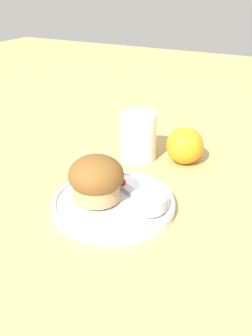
{
  "coord_description": "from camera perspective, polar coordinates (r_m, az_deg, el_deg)",
  "views": [
    {
      "loc": [
        0.28,
        -0.47,
        0.36
      ],
      "look_at": [
        0.01,
        0.05,
        0.06
      ],
      "focal_mm": 40.0,
      "sensor_mm": 36.0,
      "label": 1
    }
  ],
  "objects": [
    {
      "name": "berry_pair",
      "position": [
        0.67,
        -0.99,
        -2.09
      ],
      "size": [
        0.03,
        0.01,
        0.01
      ],
      "color": "#B7192D",
      "rests_on": "plate"
    },
    {
      "name": "juice_glass",
      "position": [
        0.8,
        1.88,
        4.88
      ],
      "size": [
        0.08,
        0.08,
        0.1
      ],
      "color": "silver",
      "rests_on": "ground_plane"
    },
    {
      "name": "orange_fruit",
      "position": [
        0.79,
        8.95,
        3.37
      ],
      "size": [
        0.08,
        0.08,
        0.08
      ],
      "color": "orange",
      "rests_on": "ground_plane"
    },
    {
      "name": "butter_knife",
      "position": [
        0.67,
        -0.66,
        -2.53
      ],
      "size": [
        0.18,
        0.09,
        0.0
      ],
      "rotation": [
        0.0,
        0.0,
        -0.43
      ],
      "color": "#B7B7BC",
      "rests_on": "plate"
    },
    {
      "name": "ground_plane",
      "position": [
        0.65,
        -2.4,
        -5.91
      ],
      "size": [
        3.0,
        3.0,
        0.0
      ],
      "primitive_type": "plane",
      "color": "tan"
    },
    {
      "name": "cream_ramekin",
      "position": [
        0.6,
        3.34,
        -5.26
      ],
      "size": [
        0.06,
        0.06,
        0.02
      ],
      "color": "silver",
      "rests_on": "plate"
    },
    {
      "name": "muffin",
      "position": [
        0.62,
        -4.55,
        -1.66
      ],
      "size": [
        0.09,
        0.09,
        0.08
      ],
      "color": "tan",
      "rests_on": "plate"
    },
    {
      "name": "plate",
      "position": [
        0.64,
        -1.89,
        -5.31
      ],
      "size": [
        0.21,
        0.21,
        0.02
      ],
      "color": "white",
      "rests_on": "ground_plane"
    }
  ]
}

